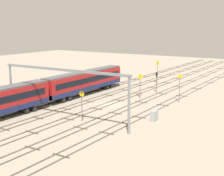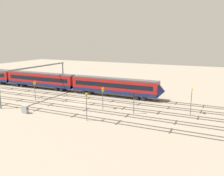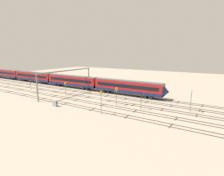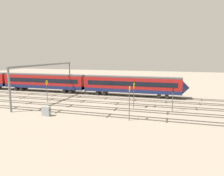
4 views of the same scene
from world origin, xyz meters
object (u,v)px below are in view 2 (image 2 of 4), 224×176
speed_sign_distant_end (192,97)px  relay_cabinet (25,109)px  speed_sign_far_trackside (103,94)px  signal_light_trackside_approach (134,100)px  speed_sign_mid_trackside (86,103)px  speed_sign_near_foreground (35,88)px  train (12,77)px  overhead_gantry (36,73)px

speed_sign_distant_end → relay_cabinet: 34.02m
speed_sign_far_trackside → signal_light_trackside_approach: size_ratio=1.11×
speed_sign_far_trackside → speed_sign_mid_trackside: bearing=-84.7°
speed_sign_near_foreground → signal_light_trackside_approach: speed_sign_near_foreground is taller
train → relay_cabinet: 33.51m
speed_sign_near_foreground → speed_sign_distant_end: 37.15m
train → overhead_gantry: 21.09m
speed_sign_far_trackside → speed_sign_distant_end: 18.31m
train → speed_sign_distant_end: 57.53m
speed_sign_near_foreground → signal_light_trackside_approach: bearing=-0.8°
speed_sign_mid_trackside → speed_sign_far_trackside: (-0.74, 8.00, -0.17)m
speed_sign_far_trackside → signal_light_trackside_approach: bearing=-2.1°
speed_sign_mid_trackside → signal_light_trackside_approach: speed_sign_mid_trackside is taller
train → relay_cabinet: size_ratio=61.62×
overhead_gantry → signal_light_trackside_approach: (27.91, -2.70, -3.55)m
speed_sign_distant_end → train: bearing=172.8°
overhead_gantry → speed_sign_distant_end: (38.46, 1.96, -2.78)m
speed_sign_near_foreground → speed_sign_far_trackside: (19.12, -0.11, 0.21)m
speed_sign_mid_trackside → signal_light_trackside_approach: size_ratio=1.24×
speed_sign_mid_trackside → speed_sign_distant_end: size_ratio=0.98×
speed_sign_near_foreground → signal_light_trackside_approach: 26.35m
signal_light_trackside_approach → train: bearing=165.7°
signal_light_trackside_approach → relay_cabinet: bearing=-156.0°
signal_light_trackside_approach → speed_sign_far_trackside: bearing=177.9°
speed_sign_near_foreground → speed_sign_far_trackside: speed_sign_far_trackside is taller
train → speed_sign_distant_end: (57.07, -7.21, 1.00)m
speed_sign_mid_trackside → relay_cabinet: bearing=-174.5°
speed_sign_mid_trackside → relay_cabinet: speed_sign_mid_trackside is taller
signal_light_trackside_approach → speed_sign_distant_end: bearing=23.9°
speed_sign_far_trackside → relay_cabinet: (-13.22, -9.34, -2.49)m
train → speed_sign_mid_trackside: size_ratio=18.31×
speed_sign_near_foreground → relay_cabinet: size_ratio=2.93×
speed_sign_near_foreground → speed_sign_mid_trackside: speed_sign_mid_trackside is taller
overhead_gantry → speed_sign_far_trackside: size_ratio=4.80×
speed_sign_near_foreground → relay_cabinet: 11.37m
train → relay_cabinet: bearing=-38.8°
overhead_gantry → speed_sign_mid_trackside: (21.43, -10.44, -2.96)m
relay_cabinet → speed_sign_far_trackside: bearing=35.2°
signal_light_trackside_approach → relay_cabinet: (-20.44, -9.08, -2.08)m
train → speed_sign_mid_trackside: speed_sign_mid_trackside is taller
speed_sign_far_trackside → signal_light_trackside_approach: (7.22, -0.26, -0.41)m
train → speed_sign_far_trackside: (39.30, -11.61, 0.65)m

